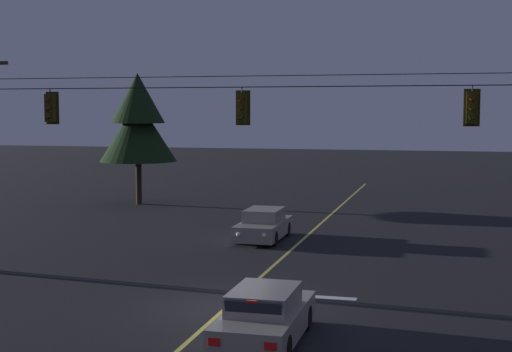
# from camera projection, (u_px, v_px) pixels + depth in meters

# --- Properties ---
(ground_plane) EXTENTS (180.00, 180.00, 0.00)m
(ground_plane) POSITION_uv_depth(u_px,v_px,m) (226.00, 308.00, 21.94)
(ground_plane) COLOR black
(lane_centre_stripe) EXTENTS (0.14, 60.00, 0.01)m
(lane_centre_stripe) POSITION_uv_depth(u_px,v_px,m) (287.00, 254.00, 30.17)
(lane_centre_stripe) COLOR #D1C64C
(lane_centre_stripe) RESTS_ON ground
(stop_bar_paint) EXTENTS (3.40, 0.36, 0.01)m
(stop_bar_paint) POSITION_uv_depth(u_px,v_px,m) (302.00, 296.00, 23.33)
(stop_bar_paint) COLOR silver
(stop_bar_paint) RESTS_ON ground
(signal_span_assembly) EXTENTS (20.88, 0.32, 7.92)m
(signal_span_assembly) POSITION_uv_depth(u_px,v_px,m) (248.00, 162.00, 24.02)
(signal_span_assembly) COLOR #423021
(signal_span_assembly) RESTS_ON ground
(traffic_light_leftmost) EXTENTS (0.48, 0.41, 1.22)m
(traffic_light_leftmost) POSITION_uv_depth(u_px,v_px,m) (50.00, 108.00, 25.59)
(traffic_light_leftmost) COLOR black
(traffic_light_left_inner) EXTENTS (0.48, 0.41, 1.22)m
(traffic_light_left_inner) POSITION_uv_depth(u_px,v_px,m) (242.00, 108.00, 23.90)
(traffic_light_left_inner) COLOR black
(traffic_light_centre) EXTENTS (0.48, 0.41, 1.22)m
(traffic_light_centre) POSITION_uv_depth(u_px,v_px,m) (472.00, 107.00, 22.15)
(traffic_light_centre) COLOR black
(car_waiting_near_lane) EXTENTS (1.80, 4.33, 1.39)m
(car_waiting_near_lane) POSITION_uv_depth(u_px,v_px,m) (265.00, 317.00, 18.61)
(car_waiting_near_lane) COLOR gray
(car_waiting_near_lane) RESTS_ON ground
(car_oncoming_lead) EXTENTS (1.80, 4.42, 1.39)m
(car_oncoming_lead) POSITION_uv_depth(u_px,v_px,m) (264.00, 225.00, 33.46)
(car_oncoming_lead) COLOR gray
(car_oncoming_lead) RESTS_ON ground
(tree_verge_far) EXTENTS (4.72, 4.72, 8.08)m
(tree_verge_far) POSITION_uv_depth(u_px,v_px,m) (138.00, 122.00, 45.85)
(tree_verge_far) COLOR #332316
(tree_verge_far) RESTS_ON ground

